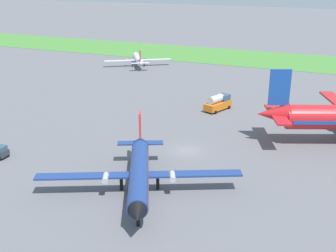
# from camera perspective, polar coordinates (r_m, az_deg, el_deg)

# --- Properties ---
(ground_plane) EXTENTS (600.00, 600.00, 0.00)m
(ground_plane) POSITION_cam_1_polar(r_m,az_deg,el_deg) (66.69, 2.63, -3.32)
(ground_plane) COLOR slate
(grass_taxiway_strip) EXTENTS (360.00, 28.00, 0.08)m
(grass_taxiway_strip) POSITION_cam_1_polar(r_m,az_deg,el_deg) (140.52, 14.20, 8.69)
(grass_taxiway_strip) COLOR #478438
(grass_taxiway_strip) RESTS_ON ground_plane
(airplane_foreground_turboprop) EXTENTS (24.29, 21.11, 7.84)m
(airplane_foreground_turboprop) POSITION_cam_1_polar(r_m,az_deg,el_deg) (53.36, -3.95, -6.24)
(airplane_foreground_turboprop) COLOR navy
(airplane_foreground_turboprop) RESTS_ON ground_plane
(airplane_taxiing_turboprop) EXTENTS (17.36, 15.19, 5.96)m
(airplane_taxiing_turboprop) POSITION_cam_1_polar(r_m,az_deg,el_deg) (127.15, -4.11, 9.07)
(airplane_taxiing_turboprop) COLOR silver
(airplane_taxiing_turboprop) RESTS_ON ground_plane
(fuel_truck_near_gate) EXTENTS (4.52, 6.93, 3.29)m
(fuel_truck_near_gate) POSITION_cam_1_polar(r_m,az_deg,el_deg) (86.15, 6.84, 3.17)
(fuel_truck_near_gate) COLOR orange
(fuel_truck_near_gate) RESTS_ON ground_plane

